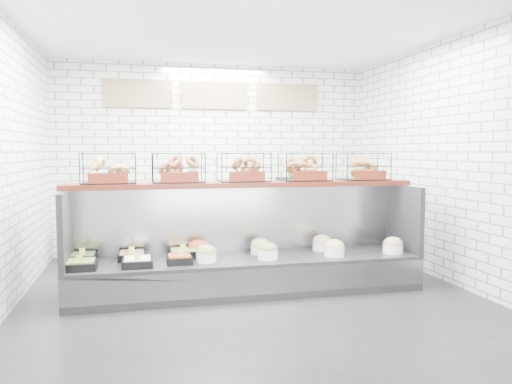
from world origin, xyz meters
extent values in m
plane|color=black|center=(0.00, 0.00, 0.00)|extent=(5.50, 5.50, 0.00)
cube|color=silver|center=(0.00, 2.75, 1.50)|extent=(5.00, 0.02, 3.00)
cube|color=silver|center=(-2.50, 0.00, 1.50)|extent=(0.02, 5.50, 3.00)
cube|color=silver|center=(2.50, 0.00, 1.50)|extent=(0.02, 5.50, 3.00)
cube|color=white|center=(0.00, 0.00, 3.00)|extent=(5.00, 5.50, 0.02)
cube|color=tan|center=(-1.20, 2.72, 2.50)|extent=(1.05, 0.03, 0.42)
cube|color=tan|center=(0.00, 2.72, 2.50)|extent=(1.05, 0.03, 0.42)
cube|color=tan|center=(1.20, 2.72, 2.50)|extent=(1.05, 0.03, 0.42)
cube|color=black|center=(0.00, 0.30, 0.20)|extent=(4.00, 0.90, 0.40)
cube|color=#93969B|center=(0.00, -0.14, 0.22)|extent=(4.00, 0.03, 0.28)
cube|color=#93969B|center=(0.00, 0.71, 0.80)|extent=(4.00, 0.08, 0.80)
cube|color=black|center=(-1.97, 0.30, 0.80)|extent=(0.06, 0.90, 0.80)
cube|color=black|center=(1.97, 0.30, 0.80)|extent=(0.06, 0.90, 0.80)
cube|color=black|center=(-1.81, 0.11, 0.44)|extent=(0.32, 0.32, 0.08)
cube|color=olive|center=(-1.81, 0.11, 0.48)|extent=(0.27, 0.27, 0.04)
cube|color=#FBEC57|center=(-1.81, 0.00, 0.53)|extent=(0.06, 0.01, 0.08)
cube|color=black|center=(-1.82, 0.48, 0.44)|extent=(0.28, 0.28, 0.08)
cube|color=#75944B|center=(-1.82, 0.48, 0.48)|extent=(0.24, 0.24, 0.04)
cube|color=#FBEC57|center=(-1.82, 0.38, 0.53)|extent=(0.06, 0.01, 0.08)
cube|color=black|center=(-1.24, 0.10, 0.44)|extent=(0.32, 0.32, 0.08)
cube|color=white|center=(-1.24, 0.10, 0.48)|extent=(0.27, 0.27, 0.04)
cube|color=#FBEC57|center=(-1.24, -0.01, 0.53)|extent=(0.06, 0.01, 0.08)
cube|color=black|center=(-1.30, 0.45, 0.44)|extent=(0.30, 0.30, 0.08)
cube|color=tan|center=(-1.30, 0.45, 0.48)|extent=(0.26, 0.26, 0.04)
cube|color=#FBEC57|center=(-1.30, 0.34, 0.53)|extent=(0.06, 0.01, 0.08)
cube|color=black|center=(-0.80, 0.14, 0.44)|extent=(0.27, 0.27, 0.08)
cube|color=#C24E29|center=(-0.80, 0.14, 0.48)|extent=(0.23, 0.23, 0.04)
cube|color=#FBEC57|center=(-0.80, 0.05, 0.53)|extent=(0.06, 0.01, 0.08)
cube|color=black|center=(-0.74, 0.47, 0.44)|extent=(0.30, 0.30, 0.08)
cube|color=#F4D07D|center=(-0.74, 0.47, 0.48)|extent=(0.25, 0.25, 0.04)
cube|color=#FBEC57|center=(-0.74, 0.36, 0.53)|extent=(0.06, 0.01, 0.08)
cylinder|color=white|center=(-0.50, 0.15, 0.46)|extent=(0.23, 0.23, 0.11)
ellipsoid|color=#86944B|center=(-0.50, 0.15, 0.52)|extent=(0.22, 0.22, 0.16)
cylinder|color=white|center=(-0.55, 0.47, 0.46)|extent=(0.24, 0.24, 0.11)
ellipsoid|color=#ED6132|center=(-0.55, 0.47, 0.52)|extent=(0.24, 0.24, 0.16)
cylinder|color=white|center=(0.20, 0.13, 0.46)|extent=(0.23, 0.23, 0.11)
ellipsoid|color=olive|center=(0.20, 0.13, 0.52)|extent=(0.23, 0.23, 0.16)
cylinder|color=white|center=(0.18, 0.44, 0.46)|extent=(0.23, 0.23, 0.11)
ellipsoid|color=tan|center=(0.18, 0.44, 0.52)|extent=(0.22, 0.22, 0.16)
cylinder|color=white|center=(0.99, 0.11, 0.46)|extent=(0.24, 0.24, 0.11)
ellipsoid|color=#D2B081|center=(0.99, 0.11, 0.52)|extent=(0.23, 0.23, 0.16)
cylinder|color=white|center=(0.98, 0.46, 0.46)|extent=(0.24, 0.24, 0.11)
ellipsoid|color=tan|center=(0.98, 0.46, 0.52)|extent=(0.23, 0.23, 0.16)
cylinder|color=white|center=(1.74, 0.11, 0.46)|extent=(0.24, 0.24, 0.11)
ellipsoid|color=tan|center=(1.74, 0.11, 0.52)|extent=(0.23, 0.23, 0.16)
cube|color=#3A130C|center=(0.00, 0.52, 1.23)|extent=(4.10, 0.50, 0.06)
cube|color=black|center=(-1.53, 0.52, 1.43)|extent=(0.60, 0.38, 0.34)
cube|color=#5B1C10|center=(-1.53, 0.32, 1.33)|extent=(0.42, 0.02, 0.11)
cube|color=black|center=(-0.77, 0.52, 1.43)|extent=(0.60, 0.38, 0.34)
cube|color=#5B1C10|center=(-0.77, 0.32, 1.33)|extent=(0.42, 0.02, 0.11)
cube|color=black|center=(0.00, 0.52, 1.43)|extent=(0.60, 0.38, 0.34)
cube|color=#5B1C10|center=(0.00, 0.32, 1.33)|extent=(0.42, 0.02, 0.11)
cube|color=black|center=(0.77, 0.52, 1.43)|extent=(0.60, 0.38, 0.34)
cube|color=#5B1C10|center=(0.77, 0.32, 1.33)|extent=(0.42, 0.02, 0.11)
cube|color=black|center=(1.53, 0.52, 1.43)|extent=(0.60, 0.38, 0.34)
cube|color=#5B1C10|center=(1.53, 0.32, 1.33)|extent=(0.42, 0.02, 0.11)
cube|color=#93969B|center=(0.00, 2.43, 0.45)|extent=(4.00, 0.60, 0.90)
cube|color=black|center=(-1.51, 2.45, 1.02)|extent=(0.40, 0.30, 0.24)
cube|color=silver|center=(-0.78, 2.48, 0.99)|extent=(0.35, 0.28, 0.18)
cylinder|color=orange|center=(0.80, 2.48, 1.01)|extent=(0.09, 0.09, 0.22)
cube|color=black|center=(1.10, 2.39, 1.05)|extent=(0.30, 0.30, 0.30)
camera|label=1|loc=(-1.21, -5.26, 1.62)|focal=35.00mm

